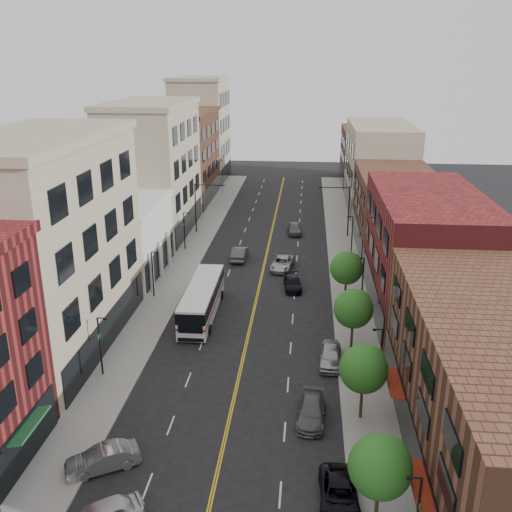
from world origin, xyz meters
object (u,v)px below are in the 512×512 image
(car_lane_c, at_px, (294,228))
(car_parked_mid, at_px, (311,412))
(city_bus, at_px, (202,298))
(car_parked_far, at_px, (330,355))
(car_parked_near, at_px, (339,494))
(car_lane_a, at_px, (293,283))
(car_lane_b, at_px, (282,263))
(car_angle_b, at_px, (103,459))
(car_lane_behind, at_px, (239,253))

(car_lane_c, bearing_deg, car_parked_mid, -91.93)
(city_bus, bearing_deg, car_parked_far, -34.72)
(car_parked_near, bearing_deg, car_lane_a, 95.87)
(car_parked_near, bearing_deg, car_parked_far, 89.37)
(car_parked_mid, bearing_deg, car_lane_b, 99.97)
(car_angle_b, distance_m, car_parked_mid, 14.42)
(car_parked_mid, distance_m, car_lane_b, 30.66)
(car_parked_far, xyz_separation_m, car_lane_a, (-3.66, 16.16, -0.13))
(car_parked_near, bearing_deg, car_angle_b, 172.97)
(car_parked_near, height_order, car_lane_a, car_parked_near)
(car_parked_far, height_order, car_lane_b, car_parked_far)
(car_angle_b, distance_m, car_lane_behind, 39.81)
(car_parked_near, xyz_separation_m, car_parked_mid, (-1.60, 7.95, 0.00))
(car_parked_near, relative_size, car_lane_b, 0.94)
(car_parked_far, xyz_separation_m, car_lane_behind, (-10.69, 25.25, 0.04))
(city_bus, bearing_deg, car_lane_behind, 83.62)
(car_angle_b, distance_m, car_parked_far, 20.45)
(car_parked_far, bearing_deg, car_angle_b, -132.52)
(car_lane_behind, relative_size, car_lane_a, 1.11)
(car_parked_mid, distance_m, car_lane_behind, 34.51)
(car_parked_far, bearing_deg, car_parked_near, -87.14)
(car_parked_mid, distance_m, car_lane_c, 45.34)
(city_bus, distance_m, car_parked_mid, 19.73)
(car_parked_far, relative_size, car_lane_behind, 0.92)
(car_parked_mid, distance_m, car_lane_a, 24.30)
(car_lane_a, bearing_deg, car_lane_c, 84.58)
(car_lane_c, bearing_deg, car_parked_far, -88.83)
(city_bus, bearing_deg, car_lane_a, 40.97)
(city_bus, xyz_separation_m, car_lane_behind, (1.72, 16.83, -1.02))
(car_parked_far, bearing_deg, car_parked_mid, -98.39)
(car_angle_b, relative_size, car_lane_a, 1.01)
(city_bus, xyz_separation_m, car_lane_b, (7.31, 13.99, -1.12))
(car_parked_mid, height_order, car_lane_b, car_lane_b)
(car_angle_b, distance_m, car_lane_b, 37.98)
(city_bus, distance_m, car_angle_b, 22.92)
(city_bus, xyz_separation_m, car_parked_near, (12.41, -24.42, -1.17))
(car_angle_b, height_order, car_parked_near, car_angle_b)
(car_parked_near, bearing_deg, car_lane_b, 96.92)
(car_lane_b, distance_m, car_lane_c, 14.85)
(car_parked_mid, height_order, car_lane_c, car_lane_c)
(car_parked_near, height_order, car_parked_far, car_parked_far)
(car_lane_b, xyz_separation_m, car_lane_c, (1.06, 14.81, 0.08))
(car_parked_far, bearing_deg, car_lane_b, 105.66)
(car_angle_b, bearing_deg, city_bus, 144.96)
(car_angle_b, relative_size, car_parked_far, 0.99)
(car_angle_b, relative_size, car_parked_mid, 0.96)
(city_bus, relative_size, car_lane_a, 2.76)
(car_lane_a, height_order, car_lane_c, car_lane_c)
(car_parked_near, distance_m, car_lane_b, 38.75)
(city_bus, distance_m, car_lane_b, 15.83)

